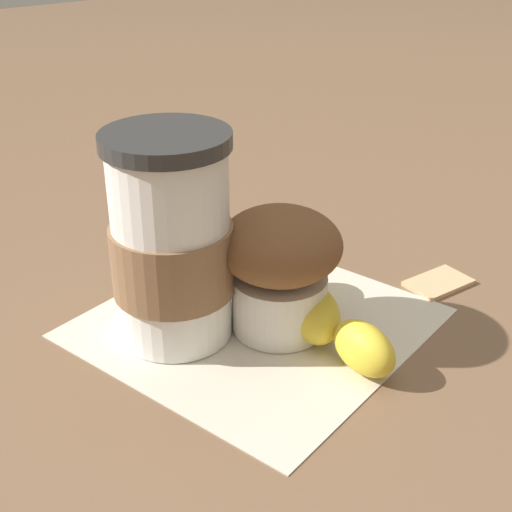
% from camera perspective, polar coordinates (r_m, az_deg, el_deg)
% --- Properties ---
extents(ground_plane, '(3.00, 3.00, 0.00)m').
position_cam_1_polar(ground_plane, '(0.51, 0.00, -5.38)').
color(ground_plane, brown).
extents(paper_napkin, '(0.26, 0.26, 0.00)m').
position_cam_1_polar(paper_napkin, '(0.51, 0.00, -5.31)').
color(paper_napkin, beige).
rests_on(paper_napkin, ground_plane).
extents(coffee_cup, '(0.08, 0.08, 0.14)m').
position_cam_1_polar(coffee_cup, '(0.47, -6.76, 1.00)').
color(coffee_cup, white).
rests_on(coffee_cup, paper_napkin).
extents(muffin, '(0.08, 0.08, 0.09)m').
position_cam_1_polar(muffin, '(0.48, 1.93, -0.71)').
color(muffin, white).
rests_on(muffin, paper_napkin).
extents(banana, '(0.08, 0.14, 0.03)m').
position_cam_1_polar(banana, '(0.49, 5.39, -4.46)').
color(banana, yellow).
rests_on(banana, paper_napkin).
extents(sugar_packet, '(0.05, 0.03, 0.01)m').
position_cam_1_polar(sugar_packet, '(0.58, 14.42, -1.94)').
color(sugar_packet, '#E0B27F').
rests_on(sugar_packet, ground_plane).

